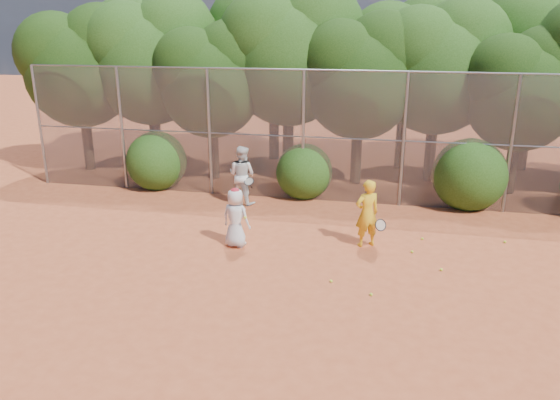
# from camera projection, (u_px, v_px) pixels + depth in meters

# --- Properties ---
(ground) EXTENTS (80.00, 80.00, 0.00)m
(ground) POSITION_uv_depth(u_px,v_px,m) (302.00, 289.00, 11.51)
(ground) COLOR #AD4927
(ground) RESTS_ON ground
(fence_back) EXTENTS (20.05, 0.09, 4.03)m
(fence_back) POSITION_uv_depth(u_px,v_px,m) (332.00, 136.00, 16.46)
(fence_back) COLOR gray
(fence_back) RESTS_ON ground
(tree_0) EXTENTS (4.38, 3.81, 6.00)m
(tree_0) POSITION_uv_depth(u_px,v_px,m) (81.00, 63.00, 19.55)
(tree_0) COLOR black
(tree_0) RESTS_ON ground
(tree_1) EXTENTS (4.64, 4.03, 6.35)m
(tree_1) POSITION_uv_depth(u_px,v_px,m) (151.00, 56.00, 19.47)
(tree_1) COLOR black
(tree_1) RESTS_ON ground
(tree_2) EXTENTS (3.99, 3.47, 5.47)m
(tree_2) POSITION_uv_depth(u_px,v_px,m) (212.00, 76.00, 18.52)
(tree_2) COLOR black
(tree_2) RESTS_ON ground
(tree_3) EXTENTS (4.89, 4.26, 6.70)m
(tree_3) POSITION_uv_depth(u_px,v_px,m) (291.00, 50.00, 18.72)
(tree_3) COLOR black
(tree_3) RESTS_ON ground
(tree_4) EXTENTS (4.19, 3.64, 5.73)m
(tree_4) POSITION_uv_depth(u_px,v_px,m) (362.00, 72.00, 17.88)
(tree_4) COLOR black
(tree_4) RESTS_ON ground
(tree_5) EXTENTS (4.51, 3.92, 6.17)m
(tree_5) POSITION_uv_depth(u_px,v_px,m) (440.00, 63.00, 18.05)
(tree_5) COLOR black
(tree_5) RESTS_ON ground
(tree_6) EXTENTS (3.86, 3.36, 5.29)m
(tree_6) POSITION_uv_depth(u_px,v_px,m) (524.00, 86.00, 16.82)
(tree_6) COLOR black
(tree_6) RESTS_ON ground
(tree_9) EXTENTS (4.83, 4.20, 6.62)m
(tree_9) POSITION_uv_depth(u_px,v_px,m) (152.00, 48.00, 21.74)
(tree_9) COLOR black
(tree_9) RESTS_ON ground
(tree_10) EXTENTS (5.15, 4.48, 7.06)m
(tree_10) POSITION_uv_depth(u_px,v_px,m) (276.00, 41.00, 20.88)
(tree_10) COLOR black
(tree_10) RESTS_ON ground
(tree_11) EXTENTS (4.64, 4.03, 6.35)m
(tree_11) POSITION_uv_depth(u_px,v_px,m) (408.00, 56.00, 19.69)
(tree_11) COLOR black
(tree_11) RESTS_ON ground
(tree_12) EXTENTS (5.02, 4.37, 6.88)m
(tree_12) POSITION_uv_depth(u_px,v_px,m) (539.00, 46.00, 19.28)
(tree_12) COLOR black
(tree_12) RESTS_ON ground
(bush_0) EXTENTS (2.00, 2.00, 2.00)m
(bush_0) POSITION_uv_depth(u_px,v_px,m) (156.00, 158.00, 18.20)
(bush_0) COLOR #1D4110
(bush_0) RESTS_ON ground
(bush_1) EXTENTS (1.80, 1.80, 1.80)m
(bush_1) POSITION_uv_depth(u_px,v_px,m) (304.00, 169.00, 17.27)
(bush_1) COLOR #1D4110
(bush_1) RESTS_ON ground
(bush_2) EXTENTS (2.20, 2.20, 2.20)m
(bush_2) POSITION_uv_depth(u_px,v_px,m) (470.00, 171.00, 16.25)
(bush_2) COLOR #1D4110
(bush_2) RESTS_ON ground
(player_yellow) EXTENTS (0.89, 0.67, 1.71)m
(player_yellow) POSITION_uv_depth(u_px,v_px,m) (367.00, 213.00, 13.45)
(player_yellow) COLOR gold
(player_yellow) RESTS_ON ground
(player_teen) EXTENTS (0.82, 0.63, 1.52)m
(player_teen) POSITION_uv_depth(u_px,v_px,m) (236.00, 218.00, 13.47)
(player_teen) COLOR silver
(player_teen) RESTS_ON ground
(player_white) EXTENTS (1.04, 0.91, 1.80)m
(player_white) POSITION_uv_depth(u_px,v_px,m) (242.00, 175.00, 16.61)
(player_white) COLOR white
(player_white) RESTS_ON ground
(ball_0) EXTENTS (0.07, 0.07, 0.07)m
(ball_0) POSITION_uv_depth(u_px,v_px,m) (412.00, 252.00, 13.27)
(ball_0) COLOR #C3E128
(ball_0) RESTS_ON ground
(ball_1) EXTENTS (0.07, 0.07, 0.07)m
(ball_1) POSITION_uv_depth(u_px,v_px,m) (422.00, 239.00, 14.05)
(ball_1) COLOR #C3E128
(ball_1) RESTS_ON ground
(ball_2) EXTENTS (0.07, 0.07, 0.07)m
(ball_2) POSITION_uv_depth(u_px,v_px,m) (331.00, 281.00, 11.78)
(ball_2) COLOR #C3E128
(ball_2) RESTS_ON ground
(ball_3) EXTENTS (0.07, 0.07, 0.07)m
(ball_3) POSITION_uv_depth(u_px,v_px,m) (441.00, 270.00, 12.31)
(ball_3) COLOR #C3E128
(ball_3) RESTS_ON ground
(ball_4) EXTENTS (0.07, 0.07, 0.07)m
(ball_4) POSITION_uv_depth(u_px,v_px,m) (371.00, 294.00, 11.21)
(ball_4) COLOR #C3E128
(ball_4) RESTS_ON ground
(ball_5) EXTENTS (0.07, 0.07, 0.07)m
(ball_5) POSITION_uv_depth(u_px,v_px,m) (505.00, 242.00, 13.86)
(ball_5) COLOR #C3E128
(ball_5) RESTS_ON ground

